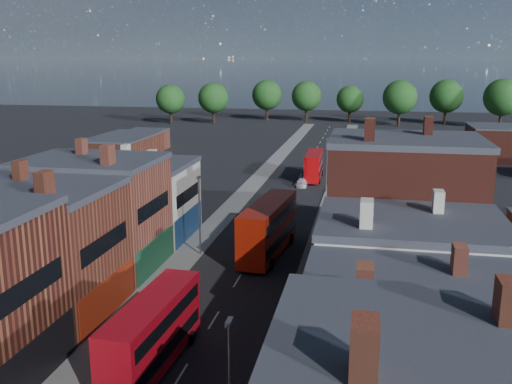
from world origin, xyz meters
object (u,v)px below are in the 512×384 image
at_px(ped_1, 120,330).
at_px(car_3, 302,183).
at_px(bus_0, 153,332).
at_px(bus_2, 314,165).
at_px(car_2, 250,236).
at_px(bus_1, 268,227).

bearing_deg(ped_1, car_3, -108.09).
distance_m(bus_0, car_3, 55.13).
bearing_deg(bus_2, car_2, -97.34).
distance_m(bus_2, car_3, 5.97).
bearing_deg(car_2, bus_1, -57.27).
bearing_deg(car_2, bus_2, 81.25).
bearing_deg(car_2, ped_1, -102.89).
bearing_deg(ped_1, bus_1, -120.13).
distance_m(bus_0, car_2, 26.72).
bearing_deg(bus_0, bus_1, 84.43).
height_order(car_2, ped_1, ped_1).
xyz_separation_m(bus_1, bus_2, (0.98, 37.73, -0.53)).
relative_size(bus_1, bus_2, 1.24).
bearing_deg(car_3, ped_1, -100.02).
height_order(bus_0, car_2, bus_0).
height_order(bus_1, car_3, bus_1).
xyz_separation_m(bus_0, bus_1, (3.46, 22.82, 0.40)).
distance_m(bus_1, car_3, 32.27).
relative_size(car_3, ped_1, 2.67).
xyz_separation_m(bus_2, ped_1, (-8.03, -57.74, -1.52)).
bearing_deg(bus_2, bus_0, -95.34).
height_order(bus_2, ped_1, bus_2).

